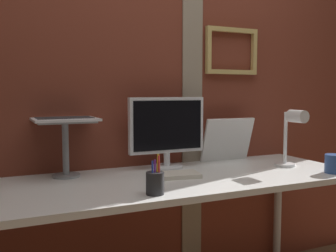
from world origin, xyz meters
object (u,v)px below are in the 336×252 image
at_px(monitor, 167,128).
at_px(pen_cup, 155,183).
at_px(whiteboard_panel, 227,140).
at_px(coffee_mug, 334,164).
at_px(laptop, 62,108).
at_px(desk_lamp, 292,132).

xyz_separation_m(monitor, pen_cup, (-0.28, -0.50, -0.17)).
relative_size(monitor, whiteboard_panel, 1.33).
bearing_deg(coffee_mug, monitor, 146.33).
bearing_deg(whiteboard_panel, pen_cup, -142.90).
bearing_deg(laptop, pen_cup, -64.08).
bearing_deg(whiteboard_panel, coffee_mug, -59.73).
xyz_separation_m(laptop, coffee_mug, (1.30, -0.57, -0.30)).
distance_m(laptop, whiteboard_panel, 1.01).
relative_size(laptop, desk_lamp, 0.95).
bearing_deg(monitor, pen_cup, -119.58).
height_order(monitor, whiteboard_panel, monitor).
bearing_deg(pen_cup, desk_lamp, 12.52).
relative_size(monitor, laptop, 1.43).
bearing_deg(monitor, desk_lamp, -24.56).
height_order(laptop, desk_lamp, laptop).
bearing_deg(laptop, coffee_mug, -23.58).
xyz_separation_m(whiteboard_panel, coffee_mug, (0.31, -0.54, -0.08)).
height_order(whiteboard_panel, desk_lamp, desk_lamp).
relative_size(desk_lamp, coffee_mug, 2.42).
relative_size(desk_lamp, pen_cup, 1.94).
bearing_deg(whiteboard_panel, laptop, 178.25).
height_order(whiteboard_panel, coffee_mug, whiteboard_panel).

